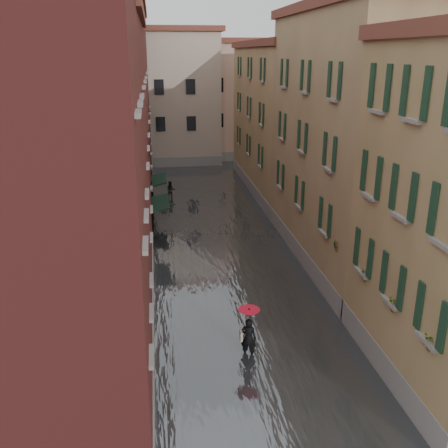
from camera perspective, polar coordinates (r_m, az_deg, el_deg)
ground at (r=19.80m, az=4.05°, el=-15.09°), size 120.00×120.00×0.00m
floodwater at (r=31.23m, az=-0.78°, el=-1.60°), size 10.00×60.00×0.20m
building_left_near at (r=15.14m, az=-20.53°, el=0.13°), size 6.00×8.00×13.00m
building_left_mid at (r=25.71m, az=-15.50°, el=7.47°), size 6.00×14.00×12.50m
building_left_far at (r=40.37m, az=-13.00°, el=12.72°), size 6.00×16.00×14.00m
building_right_mid at (r=27.54m, az=15.03°, el=8.77°), size 6.00×14.00×13.00m
building_right_far at (r=41.73m, az=7.04°, el=11.51°), size 6.00×16.00×11.50m
building_end_cream at (r=54.21m, az=-7.43°, el=13.99°), size 12.00×9.00×13.00m
building_end_pink at (r=57.06m, az=1.90°, el=13.87°), size 10.00×9.00×12.00m
awning_near at (r=30.23m, az=-7.36°, el=2.29°), size 1.09×3.37×2.80m
awning_far at (r=35.99m, az=-7.50°, el=4.99°), size 1.09×3.32×2.80m
window_planters at (r=18.64m, az=17.40°, el=-5.91°), size 0.59×8.51×0.84m
pedestrian_main at (r=19.22m, az=2.82°, el=-12.01°), size 0.85×0.85×2.06m
pedestrian_far at (r=39.78m, az=-6.10°, el=3.84°), size 0.76×0.61×1.52m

